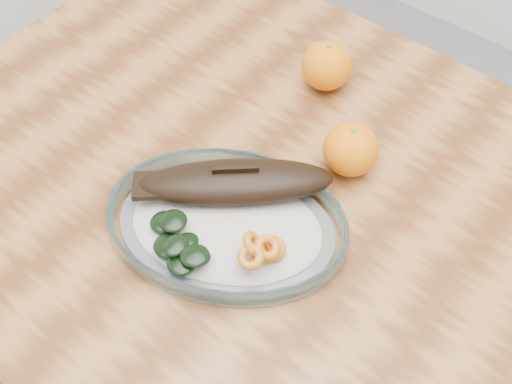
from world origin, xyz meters
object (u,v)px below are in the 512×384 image
(orange_right, at_px, (351,149))
(plated_meal, at_px, (227,219))
(dining_table, at_px, (298,250))
(orange_left, at_px, (326,66))

(orange_right, bearing_deg, plated_meal, -108.79)
(plated_meal, xyz_separation_m, orange_right, (0.06, 0.18, 0.02))
(dining_table, height_order, orange_left, orange_left)
(dining_table, distance_m, orange_right, 0.17)
(orange_left, xyz_separation_m, orange_right, (0.13, -0.12, -0.00))
(dining_table, height_order, orange_right, orange_right)
(dining_table, xyz_separation_m, plated_meal, (-0.06, -0.09, 0.12))
(dining_table, relative_size, orange_right, 15.74)
(dining_table, distance_m, orange_left, 0.28)
(orange_left, bearing_deg, plated_meal, -78.44)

